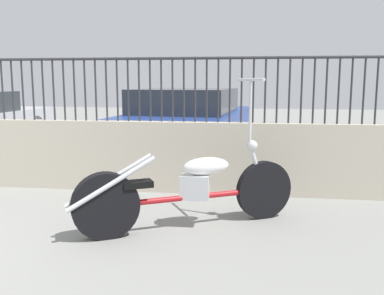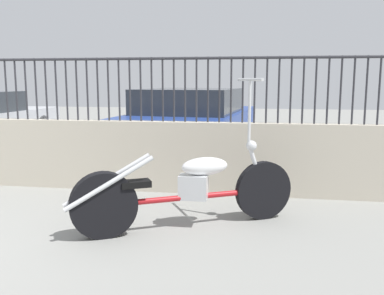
% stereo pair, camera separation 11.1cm
% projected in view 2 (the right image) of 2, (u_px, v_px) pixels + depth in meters
% --- Properties ---
extents(motorcycle_red, '(2.11, 1.22, 1.47)m').
position_uv_depth(motorcycle_red, '(177.00, 191.00, 4.16)').
color(motorcycle_red, black).
rests_on(motorcycle_red, ground_plane).
extents(car_blue, '(2.29, 4.30, 1.29)m').
position_uv_depth(car_blue, '(192.00, 122.00, 8.18)').
color(car_blue, black).
rests_on(car_blue, ground_plane).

